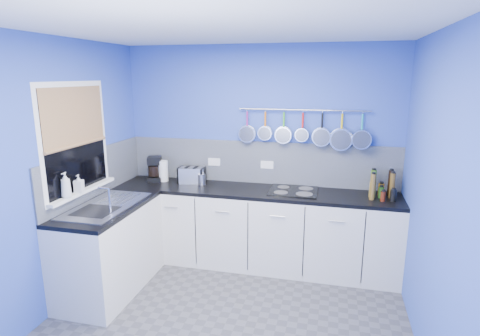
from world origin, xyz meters
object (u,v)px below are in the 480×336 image
at_px(soap_bottle_a, 66,185).
at_px(canister, 202,179).
at_px(paper_towel, 163,171).
at_px(hob, 294,191).
at_px(toaster, 192,175).
at_px(coffee_maker, 154,169).
at_px(soap_bottle_b, 79,183).

bearing_deg(soap_bottle_a, canister, 53.63).
relative_size(paper_towel, hob, 0.48).
height_order(toaster, hob, toaster).
bearing_deg(hob, toaster, 176.34).
bearing_deg(coffee_maker, paper_towel, -9.90).
relative_size(soap_bottle_a, paper_towel, 0.95).
relative_size(soap_bottle_b, toaster, 0.59).
relative_size(toaster, canister, 2.29).
bearing_deg(coffee_maker, hob, -20.02).
bearing_deg(canister, soap_bottle_a, -126.37).
xyz_separation_m(soap_bottle_b, toaster, (0.75, 1.08, -0.14)).
xyz_separation_m(soap_bottle_a, soap_bottle_b, (0.00, 0.18, -0.03)).
xyz_separation_m(coffee_maker, canister, (0.62, -0.03, -0.09)).
bearing_deg(hob, soap_bottle_a, -148.94).
xyz_separation_m(soap_bottle_a, toaster, (0.75, 1.27, -0.18)).
relative_size(soap_bottle_a, hob, 0.45).
xyz_separation_m(soap_bottle_a, paper_towel, (0.39, 1.26, -0.14)).
relative_size(soap_bottle_b, canister, 1.35).
height_order(canister, hob, canister).
distance_m(coffee_maker, toaster, 0.48).
xyz_separation_m(soap_bottle_b, canister, (0.89, 1.03, -0.17)).
bearing_deg(toaster, hob, -17.70).
height_order(soap_bottle_b, hob, soap_bottle_b).
height_order(coffee_maker, toaster, coffee_maker).
height_order(paper_towel, toaster, paper_towel).
bearing_deg(soap_bottle_b, hob, 26.98).
distance_m(toaster, canister, 0.16).
relative_size(soap_bottle_a, toaster, 0.82).
bearing_deg(paper_towel, coffee_maker, -171.63).
relative_size(soap_bottle_a, canister, 1.88).
xyz_separation_m(soap_bottle_a, coffee_maker, (0.28, 1.24, -0.12)).
relative_size(soap_bottle_a, soap_bottle_b, 1.39).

